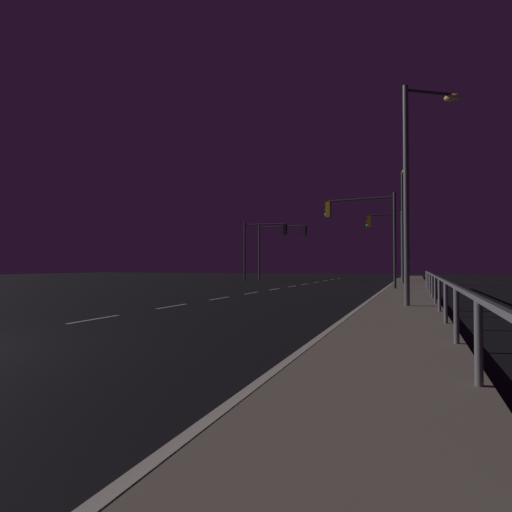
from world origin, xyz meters
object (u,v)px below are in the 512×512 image
at_px(traffic_light_overhead_east, 363,222).
at_px(street_lamp_corner, 403,217).
at_px(traffic_light_far_left, 387,233).
at_px(traffic_light_mid_left, 279,240).
at_px(street_lamp_median, 415,173).
at_px(traffic_light_mid_right, 263,239).

height_order(traffic_light_overhead_east, street_lamp_corner, street_lamp_corner).
bearing_deg(traffic_light_far_left, traffic_light_mid_left, 153.99).
bearing_deg(traffic_light_mid_left, street_lamp_median, -64.22).
relative_size(traffic_light_mid_left, traffic_light_far_left, 0.99).
bearing_deg(traffic_light_mid_left, traffic_light_overhead_east, -57.00).
bearing_deg(traffic_light_mid_left, street_lamp_corner, -32.14).
height_order(traffic_light_mid_left, street_lamp_median, street_lamp_median).
distance_m(traffic_light_overhead_east, street_lamp_median, 11.71).
relative_size(traffic_light_mid_right, street_lamp_median, 0.76).
bearing_deg(traffic_light_overhead_east, traffic_light_far_left, 85.58).
bearing_deg(traffic_light_overhead_east, traffic_light_mid_right, 131.86).
xyz_separation_m(traffic_light_overhead_east, traffic_light_mid_left, (-9.91, 15.26, -0.04)).
xyz_separation_m(traffic_light_far_left, street_lamp_corner, (1.30, -2.32, 1.02)).
bearing_deg(traffic_light_mid_right, traffic_light_far_left, -8.05).
height_order(traffic_light_overhead_east, traffic_light_mid_right, traffic_light_overhead_east).
height_order(traffic_light_overhead_east, traffic_light_far_left, traffic_light_far_left).
xyz_separation_m(traffic_light_far_left, street_lamp_median, (2.16, -21.38, 0.46)).
xyz_separation_m(traffic_light_far_left, traffic_light_mid_right, (-11.20, 1.58, -0.15)).
distance_m(traffic_light_mid_left, street_lamp_median, 29.54).
distance_m(traffic_light_overhead_east, street_lamp_corner, 8.07).
distance_m(traffic_light_far_left, traffic_light_mid_right, 11.32).
distance_m(traffic_light_far_left, street_lamp_corner, 2.85).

